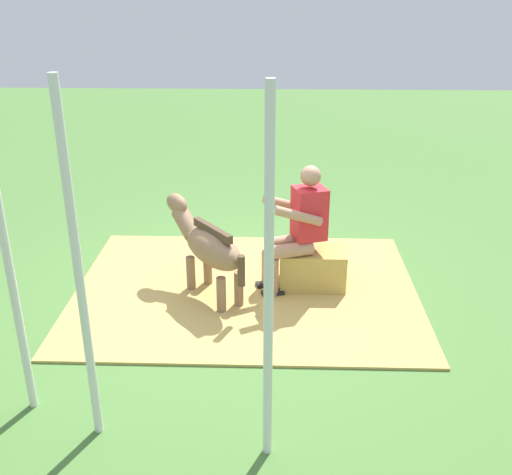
# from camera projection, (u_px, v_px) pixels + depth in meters

# --- Properties ---
(ground_plane) EXTENTS (24.00, 24.00, 0.00)m
(ground_plane) POSITION_uv_depth(u_px,v_px,m) (238.00, 288.00, 6.21)
(ground_plane) COLOR #4C7A38
(hay_patch) EXTENTS (3.44, 2.63, 0.02)m
(hay_patch) POSITION_uv_depth(u_px,v_px,m) (246.00, 289.00, 6.14)
(hay_patch) COLOR tan
(hay_patch) RESTS_ON ground
(hay_bale) EXTENTS (0.66, 0.42, 0.41)m
(hay_bale) POSITION_uv_depth(u_px,v_px,m) (312.00, 269.00, 6.14)
(hay_bale) COLOR tan
(hay_bale) RESTS_ON ground
(person_seated) EXTENTS (0.72, 0.55, 1.29)m
(person_seated) POSITION_uv_depth(u_px,v_px,m) (299.00, 225.00, 5.92)
(person_seated) COLOR tan
(person_seated) RESTS_ON ground
(pony_standing) EXTENTS (0.97, 1.14, 0.90)m
(pony_standing) POSITION_uv_depth(u_px,v_px,m) (208.00, 246.00, 5.85)
(pony_standing) COLOR #8C6B4C
(pony_standing) RESTS_ON ground
(tent_pole_left) EXTENTS (0.06, 0.06, 2.46)m
(tent_pole_left) POSITION_uv_depth(u_px,v_px,m) (269.00, 290.00, 3.58)
(tent_pole_left) COLOR silver
(tent_pole_left) RESTS_ON ground
(tent_pole_right) EXTENTS (0.06, 0.06, 2.46)m
(tent_pole_right) POSITION_uv_depth(u_px,v_px,m) (7.00, 256.00, 4.01)
(tent_pole_right) COLOR silver
(tent_pole_right) RESTS_ON ground
(tent_pole_mid) EXTENTS (0.06, 0.06, 2.46)m
(tent_pole_mid) POSITION_uv_depth(u_px,v_px,m) (79.00, 274.00, 3.76)
(tent_pole_mid) COLOR silver
(tent_pole_mid) RESTS_ON ground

